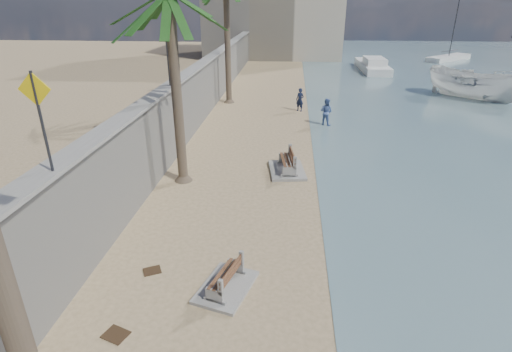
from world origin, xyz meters
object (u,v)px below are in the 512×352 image
object	(u,v)px
person_a	(300,98)
yacht_far	(372,67)
sailboat_west	(448,58)
person_b	(326,110)
boat_cruiser	(476,83)
bench_far	(287,163)
bench_near	(226,279)

from	to	relation	value
person_a	yacht_far	distance (m)	20.59
yacht_far	sailboat_west	size ratio (longest dim) A/B	0.81
person_b	boat_cruiser	world-z (taller)	boat_cruiser
bench_far	sailboat_west	world-z (taller)	sailboat_west
bench_near	boat_cruiser	xyz separation A→B (m)	(16.30, 24.69, 0.96)
bench_near	sailboat_west	size ratio (longest dim) A/B	0.19
person_a	sailboat_west	distance (m)	33.96
bench_near	sailboat_west	world-z (taller)	sailboat_west
bench_far	yacht_far	xyz separation A→B (m)	(9.09, 29.95, -0.07)
bench_far	yacht_far	distance (m)	31.30
bench_near	boat_cruiser	bearing A→B (deg)	56.57
person_a	bench_far	bearing A→B (deg)	-62.71
boat_cruiser	person_a	bearing A→B (deg)	152.01
bench_far	yacht_far	bearing A→B (deg)	73.11
person_a	boat_cruiser	world-z (taller)	boat_cruiser
person_a	sailboat_west	size ratio (longest dim) A/B	0.16
boat_cruiser	person_b	bearing A→B (deg)	166.12
person_a	person_b	size ratio (longest dim) A/B	0.99
bench_near	person_b	distance (m)	16.77
person_a	yacht_far	world-z (taller)	person_a
bench_far	person_b	bearing A→B (deg)	73.45
boat_cruiser	yacht_far	xyz separation A→B (m)	(-5.65, 13.71, -0.95)
person_a	boat_cruiser	size ratio (longest dim) A/B	0.55
bench_near	person_b	bearing A→B (deg)	76.57
bench_near	bench_far	distance (m)	8.60
bench_near	person_a	size ratio (longest dim) A/B	1.15
person_a	yacht_far	size ratio (longest dim) A/B	0.20
boat_cruiser	sailboat_west	world-z (taller)	sailboat_west
sailboat_west	person_a	bearing A→B (deg)	-125.58
bench_near	yacht_far	bearing A→B (deg)	74.50
bench_near	bench_far	xyz separation A→B (m)	(1.56, 8.46, 0.08)
bench_near	boat_cruiser	world-z (taller)	boat_cruiser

